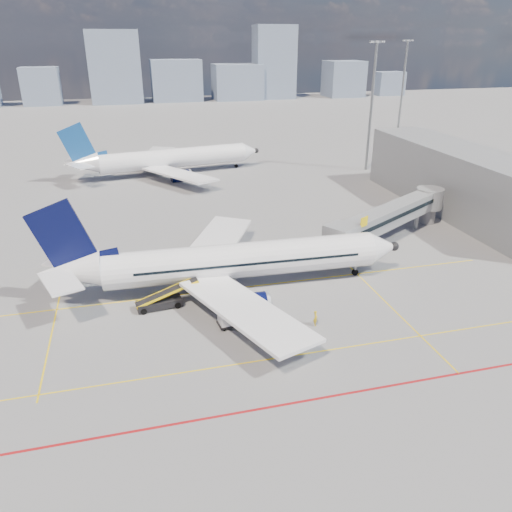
{
  "coord_description": "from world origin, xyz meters",
  "views": [
    {
      "loc": [
        -11.26,
        -41.08,
        26.01
      ],
      "look_at": [
        1.32,
        7.4,
        4.0
      ],
      "focal_mm": 35.0,
      "sensor_mm": 36.0,
      "label": 1
    }
  ],
  "objects_px": {
    "second_aircraft": "(166,159)",
    "ramp_worker": "(315,318)",
    "baggage_tug": "(284,334)",
    "cargo_dolly": "(236,315)",
    "belt_loader": "(161,301)",
    "main_aircraft": "(227,262)"
  },
  "relations": [
    {
      "from": "second_aircraft",
      "to": "cargo_dolly",
      "type": "xyz_separation_m",
      "value": [
        1.14,
        -60.89,
        -2.15
      ]
    },
    {
      "from": "ramp_worker",
      "to": "baggage_tug",
      "type": "bearing_deg",
      "value": 125.8
    },
    {
      "from": "main_aircraft",
      "to": "baggage_tug",
      "type": "xyz_separation_m",
      "value": [
        2.96,
        -11.81,
        -2.55
      ]
    },
    {
      "from": "cargo_dolly",
      "to": "ramp_worker",
      "type": "relative_size",
      "value": 2.31
    },
    {
      "from": "main_aircraft",
      "to": "second_aircraft",
      "type": "distance_m",
      "value": 52.97
    },
    {
      "from": "second_aircraft",
      "to": "ramp_worker",
      "type": "bearing_deg",
      "value": -91.24
    },
    {
      "from": "second_aircraft",
      "to": "belt_loader",
      "type": "relative_size",
      "value": 5.97
    },
    {
      "from": "baggage_tug",
      "to": "ramp_worker",
      "type": "distance_m",
      "value": 4.2
    },
    {
      "from": "main_aircraft",
      "to": "belt_loader",
      "type": "distance_m",
      "value": 8.48
    },
    {
      "from": "baggage_tug",
      "to": "belt_loader",
      "type": "height_order",
      "value": "belt_loader"
    },
    {
      "from": "baggage_tug",
      "to": "main_aircraft",
      "type": "bearing_deg",
      "value": 99.47
    },
    {
      "from": "cargo_dolly",
      "to": "belt_loader",
      "type": "relative_size",
      "value": 0.55
    },
    {
      "from": "ramp_worker",
      "to": "cargo_dolly",
      "type": "bearing_deg",
      "value": 84.91
    },
    {
      "from": "second_aircraft",
      "to": "ramp_worker",
      "type": "relative_size",
      "value": 25.14
    },
    {
      "from": "cargo_dolly",
      "to": "second_aircraft",
      "type": "bearing_deg",
      "value": 84.65
    },
    {
      "from": "second_aircraft",
      "to": "cargo_dolly",
      "type": "distance_m",
      "value": 60.93
    },
    {
      "from": "cargo_dolly",
      "to": "belt_loader",
      "type": "distance_m",
      "value": 8.7
    },
    {
      "from": "cargo_dolly",
      "to": "belt_loader",
      "type": "xyz_separation_m",
      "value": [
        -6.85,
        5.36,
        -0.36
      ]
    },
    {
      "from": "second_aircraft",
      "to": "baggage_tug",
      "type": "height_order",
      "value": "second_aircraft"
    },
    {
      "from": "main_aircraft",
      "to": "ramp_worker",
      "type": "bearing_deg",
      "value": -53.96
    },
    {
      "from": "second_aircraft",
      "to": "baggage_tug",
      "type": "bearing_deg",
      "value": -94.76
    },
    {
      "from": "second_aircraft",
      "to": "baggage_tug",
      "type": "relative_size",
      "value": 19.37
    }
  ]
}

